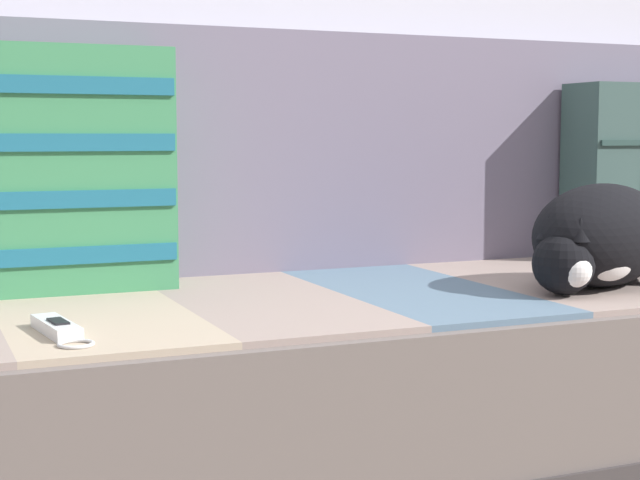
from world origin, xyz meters
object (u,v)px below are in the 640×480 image
Objects in this scene: throw_pillow_striped at (36,170)px; game_remote_far at (58,329)px; sleeping_cat at (600,239)px; couch at (402,393)px.

game_remote_far is at bearing -93.55° from throw_pillow_striped.
throw_pillow_striped is at bearing 159.99° from sleeping_cat.
throw_pillow_striped is 0.45m from game_remote_far.
game_remote_far reaches higher than couch.
sleeping_cat is at bearing -27.41° from couch.
throw_pillow_striped is 1.17× the size of sleeping_cat.
sleeping_cat is (0.32, -0.16, 0.29)m from couch.
throw_pillow_striped is (-0.63, 0.18, 0.42)m from couch.
throw_pillow_striped is at bearing 164.00° from couch.
sleeping_cat is at bearing 2.97° from game_remote_far.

